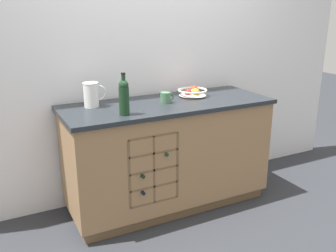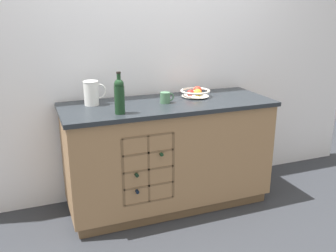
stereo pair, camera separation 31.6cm
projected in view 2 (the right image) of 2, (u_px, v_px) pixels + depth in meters
name	position (u px, v px, depth m)	size (l,w,h in m)	color
ground_plane	(168.00, 203.00, 3.38)	(14.00, 14.00, 0.00)	#2D3035
back_wall	(153.00, 56.00, 3.34)	(4.40, 0.06, 2.55)	white
kitchen_island	(168.00, 154.00, 3.24)	(1.76, 0.68, 0.93)	brown
fruit_bowl	(195.00, 92.00, 3.28)	(0.26, 0.26, 0.09)	silver
white_pitcher	(92.00, 92.00, 2.99)	(0.18, 0.12, 0.20)	white
ceramic_mug	(166.00, 98.00, 3.07)	(0.12, 0.08, 0.09)	#4C7A56
standing_wine_bottle	(119.00, 95.00, 2.73)	(0.08, 0.08, 0.31)	#19381E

